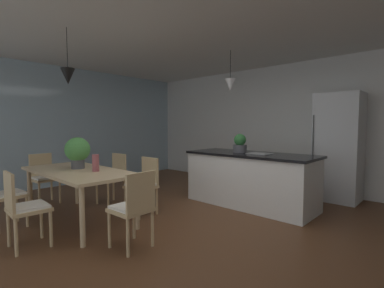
{
  "coord_description": "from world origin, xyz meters",
  "views": [
    {
      "loc": [
        2.41,
        -2.63,
        1.37
      ],
      "look_at": [
        -0.43,
        0.44,
        1.09
      ],
      "focal_mm": 25.86,
      "sensor_mm": 36.0,
      "label": 1
    }
  ],
  "objects": [
    {
      "name": "chair_far_left",
      "position": [
        -1.88,
        -0.04,
        0.47
      ],
      "size": [
        0.42,
        0.42,
        0.87
      ],
      "color": "tan",
      "rests_on": "ground_plane"
    },
    {
      "name": "ceiling_slab",
      "position": [
        0.0,
        0.0,
        2.76
      ],
      "size": [
        10.0,
        8.4,
        0.12
      ],
      "primitive_type": "cube",
      "color": "silver"
    },
    {
      "name": "potted_plant_on_table",
      "position": [
        -1.58,
        -0.81,
        1.0
      ],
      "size": [
        0.36,
        0.36,
        0.46
      ],
      "color": "#4C4C51",
      "rests_on": "dining_table"
    },
    {
      "name": "chair_window_end",
      "position": [
        -2.78,
        -0.87,
        0.47
      ],
      "size": [
        0.42,
        0.42,
        0.87
      ],
      "color": "tan",
      "rests_on": "ground_plane"
    },
    {
      "name": "chair_near_left",
      "position": [
        -1.87,
        -1.69,
        0.47
      ],
      "size": [
        0.43,
        0.43,
        0.87
      ],
      "color": "tan",
      "rests_on": "ground_plane"
    },
    {
      "name": "pendant_over_island_main",
      "position": [
        -0.47,
        1.48,
        2.09
      ],
      "size": [
        0.18,
        0.18,
        0.72
      ],
      "color": "black"
    },
    {
      "name": "potted_plant_on_island",
      "position": [
        -0.26,
        1.48,
        1.05
      ],
      "size": [
        0.24,
        0.24,
        0.32
      ],
      "color": "#4C4C51",
      "rests_on": "kitchen_island"
    },
    {
      "name": "chair_near_right",
      "position": [
        -1.01,
        -1.69,
        0.47
      ],
      "size": [
        0.42,
        0.42,
        0.87
      ],
      "color": "tan",
      "rests_on": "ground_plane"
    },
    {
      "name": "kitchen_island",
      "position": [
        -0.05,
        1.48,
        0.46
      ],
      "size": [
        2.2,
        0.89,
        0.91
      ],
      "color": "white",
      "rests_on": "ground_plane"
    },
    {
      "name": "vase_on_dining_table",
      "position": [
        -1.16,
        -0.75,
        0.85
      ],
      "size": [
        0.09,
        0.09,
        0.24
      ],
      "color": "#994C51",
      "rests_on": "dining_table"
    },
    {
      "name": "wall_back_kitchen",
      "position": [
        0.0,
        3.26,
        1.35
      ],
      "size": [
        10.0,
        0.12,
        2.7
      ],
      "primitive_type": "cube",
      "color": "silver",
      "rests_on": "ground_plane"
    },
    {
      "name": "refrigerator",
      "position": [
        0.96,
        2.86,
        0.97
      ],
      "size": [
        0.74,
        0.67,
        1.95
      ],
      "color": "silver",
      "rests_on": "ground_plane"
    },
    {
      "name": "dining_table",
      "position": [
        -1.44,
        -0.87,
        0.67
      ],
      "size": [
        1.93,
        0.91,
        0.73
      ],
      "color": "#D1B284",
      "rests_on": "ground_plane"
    },
    {
      "name": "window_wall_left_glazing",
      "position": [
        -4.06,
        0.0,
        1.35
      ],
      "size": [
        0.06,
        8.4,
        2.7
      ],
      "primitive_type": "cube",
      "color": "#9EB7C6",
      "rests_on": "ground_plane"
    },
    {
      "name": "chair_far_right",
      "position": [
        -1.01,
        -0.04,
        0.47
      ],
      "size": [
        0.41,
        0.41,
        0.87
      ],
      "color": "tan",
      "rests_on": "ground_plane"
    },
    {
      "name": "pendant_over_table",
      "position": [
        -1.44,
        -0.98,
        2.04
      ],
      "size": [
        0.19,
        0.19,
        0.77
      ],
      "color": "black"
    },
    {
      "name": "ground_plane",
      "position": [
        0.0,
        0.0,
        -0.02
      ],
      "size": [
        10.0,
        8.4,
        0.04
      ],
      "primitive_type": "cube",
      "color": "brown"
    },
    {
      "name": "chair_kitchen_end",
      "position": [
        -0.11,
        -0.87,
        0.47
      ],
      "size": [
        0.42,
        0.42,
        0.87
      ],
      "color": "tan",
      "rests_on": "ground_plane"
    }
  ]
}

